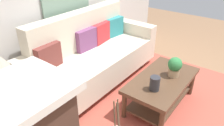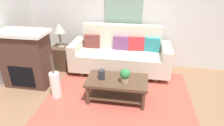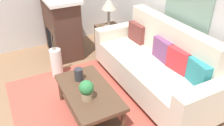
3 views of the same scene
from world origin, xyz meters
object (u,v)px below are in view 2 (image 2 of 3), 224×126
throw_pillow_maroon (92,41)px  potted_plant_tabletop (125,75)px  couch (120,55)px  tabletop_vase (102,74)px  table_lamp (59,29)px  coffee_table (117,85)px  throw_pillow_plum (121,43)px  throw_pillow_crimson (136,44)px  fireplace (26,58)px  framed_painting (124,8)px  floor_vase (56,85)px  side_table (63,57)px  throw_pillow_teal (152,45)px

throw_pillow_maroon → potted_plant_tabletop: bearing=-54.8°
couch → tabletop_vase: 1.16m
tabletop_vase → table_lamp: bearing=138.4°
coffee_table → tabletop_vase: size_ratio=6.31×
coffee_table → potted_plant_tabletop: 0.31m
table_lamp → throw_pillow_plum: bearing=7.1°
table_lamp → throw_pillow_crimson: bearing=5.7°
fireplace → throw_pillow_maroon: bearing=41.5°
framed_painting → floor_vase: bearing=-122.1°
couch → tabletop_vase: (-0.19, -1.14, 0.09)m
side_table → fireplace: 0.96m
throw_pillow_maroon → side_table: bearing=-166.2°
throw_pillow_plum → tabletop_vase: 1.29m
throw_pillow_teal → coffee_table: bearing=-116.4°
throw_pillow_maroon → table_lamp: size_ratio=0.63×
framed_painting → throw_pillow_teal: bearing=-26.0°
couch → fireplace: 2.02m
throw_pillow_crimson → tabletop_vase: bearing=-113.3°
couch → potted_plant_tabletop: couch is taller
throw_pillow_plum → throw_pillow_teal: same height
framed_painting → throw_pillow_crimson: bearing=-44.3°
table_lamp → fireplace: size_ratio=0.49×
table_lamp → coffee_table: bearing=-35.3°
couch → table_lamp: bearing=-177.9°
tabletop_vase → floor_vase: (-0.87, -0.09, -0.26)m
side_table → throw_pillow_maroon: bearing=13.8°
throw_pillow_teal → tabletop_vase: (-0.89, -1.27, -0.16)m
couch → coffee_table: 1.13m
potted_plant_tabletop → side_table: potted_plant_tabletop is taller
fireplace → throw_pillow_plum: bearing=28.6°
throw_pillow_plum → potted_plant_tabletop: throw_pillow_plum is taller
potted_plant_tabletop → tabletop_vase: bearing=172.5°
throw_pillow_teal → coffee_table: throw_pillow_teal is taller
table_lamp → fireplace: (-0.40, -0.82, -0.41)m
side_table → tabletop_vase: bearing=-41.6°
throw_pillow_teal → floor_vase: throw_pillow_teal is taller
fireplace → throw_pillow_teal: bearing=21.5°
throw_pillow_plum → coffee_table: (0.08, -1.24, -0.37)m
throw_pillow_maroon → framed_painting: 1.08m
throw_pillow_maroon → table_lamp: (-0.72, -0.18, 0.31)m
framed_painting → side_table: bearing=-159.9°
side_table → floor_vase: bearing=-73.3°
throw_pillow_teal → table_lamp: bearing=-175.2°
throw_pillow_plum → table_lamp: 1.46m
throw_pillow_maroon → coffee_table: size_ratio=0.33×
framed_painting → tabletop_vase: bearing=-96.9°
throw_pillow_maroon → table_lamp: bearing=-166.2°
couch → coffee_table: (0.08, -1.12, -0.12)m
throw_pillow_plum → tabletop_vase: size_ratio=2.07×
throw_pillow_plum → throw_pillow_teal: bearing=0.0°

